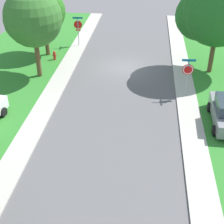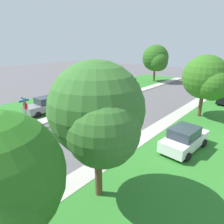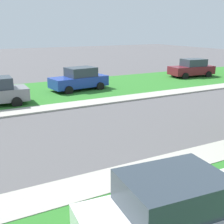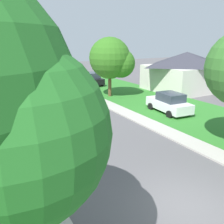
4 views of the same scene
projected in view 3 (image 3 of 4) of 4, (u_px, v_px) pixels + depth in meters
sidewalk_east at (168, 165)px, 10.35m from camera, size 1.40×56.00×0.10m
sidewalk_west at (71, 105)px, 18.30m from camera, size 1.40×56.00×0.10m
lawn_west at (48, 92)px, 22.29m from camera, size 8.00×56.00×0.08m
car_white_near_corner at (178, 213)px, 6.31m from camera, size 2.32×4.44×1.76m
car_blue_driveway_right at (79, 79)px, 22.60m from camera, size 2.43×4.49×1.76m
car_maroon_behind_trees at (192, 68)px, 28.68m from camera, size 2.36×4.46×1.76m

